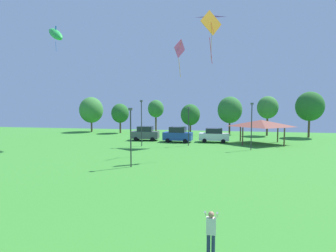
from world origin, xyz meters
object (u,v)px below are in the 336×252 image
at_px(parked_car_third_from_left, 214,135).
at_px(park_pavilion, 261,123).
at_px(treeline_tree_1, 120,113).
at_px(treeline_tree_6, 310,106).
at_px(kite_flying_5, 212,25).
at_px(parked_car_second_from_left, 178,135).
at_px(treeline_tree_3, 190,115).
at_px(treeline_tree_5, 268,108).
at_px(light_post_3, 142,120).
at_px(person_standing_near_foreground, 211,230).
at_px(treeline_tree_4, 230,110).
at_px(treeline_tree_2, 156,109).
at_px(kite_flying_0, 211,24).
at_px(light_post_2, 188,124).
at_px(light_post_1, 252,123).
at_px(kite_flying_2, 56,34).
at_px(treeline_tree_0, 91,110).
at_px(light_post_0, 131,133).
at_px(parked_car_leftmost, 145,133).
at_px(kite_flying_4, 180,50).

height_order(parked_car_third_from_left, park_pavilion, park_pavilion).
height_order(treeline_tree_1, treeline_tree_6, treeline_tree_6).
bearing_deg(kite_flying_5, parked_car_second_from_left, 166.17).
distance_m(treeline_tree_3, treeline_tree_5, 14.77).
bearing_deg(light_post_3, treeline_tree_6, 30.98).
xyz_separation_m(person_standing_near_foreground, light_post_3, (-10.61, 25.59, 2.64)).
height_order(parked_car_second_from_left, treeline_tree_4, treeline_tree_4).
bearing_deg(treeline_tree_2, light_post_3, -82.38).
bearing_deg(kite_flying_5, treeline_tree_5, 53.39).
bearing_deg(kite_flying_0, light_post_2, 114.83).
height_order(person_standing_near_foreground, treeline_tree_2, treeline_tree_2).
bearing_deg(treeline_tree_1, light_post_1, -34.32).
bearing_deg(kite_flying_2, person_standing_near_foreground, -46.54).
distance_m(light_post_3, treeline_tree_5, 26.44).
distance_m(kite_flying_5, treeline_tree_3, 18.55).
distance_m(kite_flying_2, treeline_tree_0, 23.51).
bearing_deg(treeline_tree_0, parked_car_third_from_left, -23.54).
bearing_deg(light_post_0, treeline_tree_1, 113.47).
bearing_deg(parked_car_second_from_left, treeline_tree_4, 62.59).
relative_size(parked_car_second_from_left, treeline_tree_6, 0.56).
relative_size(parked_car_leftmost, park_pavilion, 0.62).
height_order(parked_car_leftmost, parked_car_second_from_left, parked_car_second_from_left).
distance_m(kite_flying_5, treeline_tree_0, 32.54).
bearing_deg(parked_car_leftmost, treeline_tree_5, 25.18).
xyz_separation_m(kite_flying_2, light_post_2, (17.94, 4.04, -12.37)).
height_order(kite_flying_0, treeline_tree_3, kite_flying_0).
height_order(parked_car_third_from_left, treeline_tree_0, treeline_tree_0).
distance_m(parked_car_third_from_left, treeline_tree_5, 15.60).
bearing_deg(treeline_tree_4, treeline_tree_6, -10.71).
height_order(light_post_1, light_post_2, light_post_1).
xyz_separation_m(light_post_1, treeline_tree_1, (-24.59, 16.79, 0.71)).
xyz_separation_m(light_post_2, treeline_tree_2, (-8.81, 16.10, 1.93)).
bearing_deg(kite_flying_2, treeline_tree_3, 47.71).
bearing_deg(light_post_2, park_pavilion, 21.43).
bearing_deg(light_post_2, parked_car_second_from_left, 121.83).
bearing_deg(parked_car_second_from_left, treeline_tree_2, 122.45).
relative_size(light_post_1, treeline_tree_1, 0.98).
relative_size(person_standing_near_foreground, parked_car_second_from_left, 0.38).
bearing_deg(treeline_tree_6, treeline_tree_2, 176.14).
height_order(light_post_3, treeline_tree_3, light_post_3).
bearing_deg(kite_flying_4, light_post_3, 147.21).
xyz_separation_m(light_post_1, light_post_3, (-14.81, 0.22, 0.20)).
height_order(parked_car_second_from_left, light_post_0, light_post_0).
bearing_deg(parked_car_third_from_left, park_pavilion, -1.80).
height_order(kite_flying_2, treeline_tree_0, kite_flying_2).
distance_m(kite_flying_4, light_post_3, 11.24).
bearing_deg(parked_car_leftmost, light_post_1, -25.06).
height_order(kite_flying_2, parked_car_leftmost, kite_flying_2).
relative_size(parked_car_second_from_left, treeline_tree_5, 0.61).
relative_size(parked_car_second_from_left, light_post_0, 0.84).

